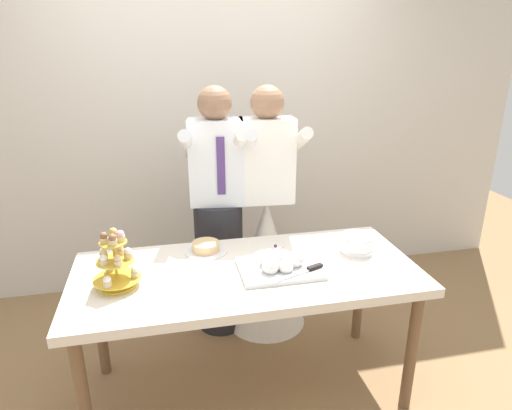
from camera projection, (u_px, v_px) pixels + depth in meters
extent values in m
plane|color=olive|center=(248.00, 387.00, 2.59)|extent=(8.00, 8.00, 0.00)
cube|color=beige|center=(210.00, 105.00, 3.40)|extent=(5.20, 0.10, 2.90)
cube|color=silver|center=(247.00, 274.00, 2.33)|extent=(1.80, 0.80, 0.05)
cylinder|color=brown|center=(84.00, 402.00, 2.01)|extent=(0.06, 0.06, 0.72)
cylinder|color=brown|center=(411.00, 351.00, 2.34)|extent=(0.06, 0.06, 0.72)
cylinder|color=brown|center=(99.00, 321.00, 2.59)|extent=(0.06, 0.06, 0.72)
cylinder|color=brown|center=(360.00, 290.00, 2.92)|extent=(0.06, 0.06, 0.72)
cylinder|color=gold|center=(118.00, 285.00, 2.16)|extent=(0.17, 0.17, 0.01)
cylinder|color=gold|center=(115.00, 258.00, 2.11)|extent=(0.01, 0.01, 0.31)
cylinder|color=gold|center=(117.00, 278.00, 2.14)|extent=(0.23, 0.23, 0.01)
cylinder|color=#D1B784|center=(135.00, 274.00, 2.15)|extent=(0.04, 0.04, 0.03)
sphere|color=beige|center=(135.00, 270.00, 2.14)|extent=(0.04, 0.04, 0.04)
cylinder|color=#D1B784|center=(110.00, 269.00, 2.20)|extent=(0.04, 0.04, 0.03)
sphere|color=brown|center=(109.00, 264.00, 2.19)|extent=(0.04, 0.04, 0.04)
cylinder|color=#D1B784|center=(108.00, 284.00, 2.06)|extent=(0.04, 0.04, 0.03)
sphere|color=white|center=(107.00, 280.00, 2.05)|extent=(0.04, 0.04, 0.04)
cylinder|color=gold|center=(115.00, 261.00, 2.11)|extent=(0.18, 0.18, 0.01)
cylinder|color=#D1B784|center=(128.00, 256.00, 2.12)|extent=(0.04, 0.04, 0.03)
sphere|color=white|center=(128.00, 251.00, 2.12)|extent=(0.04, 0.04, 0.04)
cylinder|color=#D1B784|center=(120.00, 252.00, 2.16)|extent=(0.04, 0.04, 0.03)
sphere|color=#EAB7C6|center=(120.00, 247.00, 2.16)|extent=(0.04, 0.04, 0.04)
cylinder|color=#D1B784|center=(104.00, 256.00, 2.13)|extent=(0.04, 0.04, 0.03)
sphere|color=white|center=(103.00, 251.00, 2.12)|extent=(0.04, 0.04, 0.04)
cylinder|color=#D1B784|center=(104.00, 262.00, 2.06)|extent=(0.04, 0.04, 0.03)
sphere|color=white|center=(103.00, 258.00, 2.05)|extent=(0.04, 0.04, 0.04)
cylinder|color=#D1B784|center=(118.00, 263.00, 2.06)|extent=(0.04, 0.04, 0.03)
sphere|color=#D6B27A|center=(118.00, 258.00, 2.05)|extent=(0.04, 0.04, 0.04)
cylinder|color=gold|center=(113.00, 243.00, 2.08)|extent=(0.13, 0.13, 0.01)
cylinder|color=#D1B784|center=(121.00, 238.00, 2.08)|extent=(0.04, 0.04, 0.03)
sphere|color=#EAB7C6|center=(120.00, 234.00, 2.08)|extent=(0.04, 0.04, 0.04)
cylinder|color=#D1B784|center=(114.00, 236.00, 2.11)|extent=(0.04, 0.04, 0.03)
sphere|color=#D6B27A|center=(113.00, 231.00, 2.10)|extent=(0.04, 0.04, 0.04)
cylinder|color=#D1B784|center=(104.00, 240.00, 2.06)|extent=(0.04, 0.04, 0.03)
sphere|color=brown|center=(104.00, 236.00, 2.05)|extent=(0.04, 0.04, 0.04)
cylinder|color=#D1B784|center=(113.00, 242.00, 2.04)|extent=(0.04, 0.04, 0.03)
sphere|color=brown|center=(112.00, 238.00, 2.03)|extent=(0.04, 0.04, 0.04)
cube|color=silver|center=(280.00, 268.00, 2.31)|extent=(0.42, 0.31, 0.02)
sphere|color=white|center=(295.00, 259.00, 2.31)|extent=(0.09, 0.09, 0.09)
sphere|color=white|center=(280.00, 257.00, 2.34)|extent=(0.09, 0.09, 0.09)
sphere|color=white|center=(269.00, 258.00, 2.31)|extent=(0.10, 0.10, 0.10)
sphere|color=white|center=(270.00, 266.00, 2.24)|extent=(0.09, 0.09, 0.09)
sphere|color=white|center=(286.00, 266.00, 2.25)|extent=(0.08, 0.08, 0.08)
sphere|color=white|center=(280.00, 259.00, 2.29)|extent=(0.11, 0.11, 0.11)
sphere|color=#B21923|center=(283.00, 249.00, 2.31)|extent=(0.02, 0.02, 0.02)
sphere|color=#2D1938|center=(281.00, 250.00, 2.27)|extent=(0.02, 0.02, 0.02)
sphere|color=#2D1938|center=(275.00, 246.00, 2.33)|extent=(0.02, 0.02, 0.02)
sphere|color=#DB474C|center=(282.00, 252.00, 2.28)|extent=(0.02, 0.02, 0.02)
sphere|color=#2D1938|center=(282.00, 255.00, 2.25)|extent=(0.02, 0.02, 0.02)
sphere|color=#B21923|center=(279.00, 250.00, 2.30)|extent=(0.02, 0.02, 0.02)
cube|color=silver|center=(292.00, 276.00, 2.20)|extent=(0.22, 0.10, 0.00)
cube|color=black|center=(315.00, 267.00, 2.28)|extent=(0.09, 0.06, 0.02)
cylinder|color=white|center=(357.00, 251.00, 2.52)|extent=(0.18, 0.18, 0.01)
cylinder|color=white|center=(357.00, 249.00, 2.52)|extent=(0.18, 0.18, 0.01)
cylinder|color=white|center=(357.00, 247.00, 2.52)|extent=(0.18, 0.18, 0.01)
cylinder|color=white|center=(357.00, 245.00, 2.51)|extent=(0.18, 0.18, 0.01)
cylinder|color=white|center=(357.00, 244.00, 2.51)|extent=(0.18, 0.18, 0.01)
cylinder|color=white|center=(358.00, 242.00, 2.51)|extent=(0.18, 0.18, 0.01)
cylinder|color=white|center=(357.00, 240.00, 2.50)|extent=(0.18, 0.18, 0.01)
cylinder|color=white|center=(358.00, 238.00, 2.50)|extent=(0.18, 0.18, 0.01)
cylinder|color=white|center=(358.00, 236.00, 2.50)|extent=(0.18, 0.18, 0.01)
cylinder|color=white|center=(206.00, 251.00, 2.52)|extent=(0.24, 0.24, 0.01)
cylinder|color=#D6B27A|center=(206.00, 246.00, 2.51)|extent=(0.16, 0.16, 0.05)
cylinder|color=#232328|center=(220.00, 266.00, 3.03)|extent=(0.32, 0.32, 0.92)
cube|color=white|center=(216.00, 162.00, 2.79)|extent=(0.36, 0.24, 0.54)
sphere|color=#8C664C|center=(215.00, 103.00, 2.66)|extent=(0.21, 0.21, 0.21)
cylinder|color=white|center=(188.00, 146.00, 2.74)|extent=(0.14, 0.49, 0.28)
cylinder|color=white|center=(249.00, 145.00, 2.77)|extent=(0.14, 0.49, 0.28)
cube|color=#4C3372|center=(221.00, 166.00, 2.69)|extent=(0.05, 0.02, 0.36)
cone|color=white|center=(266.00, 263.00, 3.07)|extent=(0.56, 0.56, 0.92)
cube|color=white|center=(267.00, 161.00, 2.82)|extent=(0.35, 0.22, 0.54)
sphere|color=#997054|center=(267.00, 102.00, 2.70)|extent=(0.21, 0.21, 0.21)
cylinder|color=white|center=(238.00, 145.00, 2.76)|extent=(0.11, 0.49, 0.28)
cylinder|color=white|center=(298.00, 143.00, 2.81)|extent=(0.11, 0.49, 0.28)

